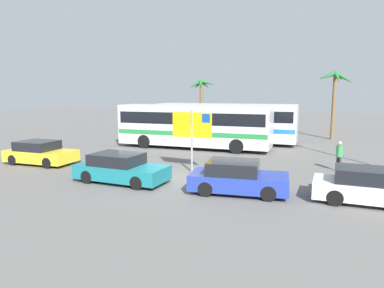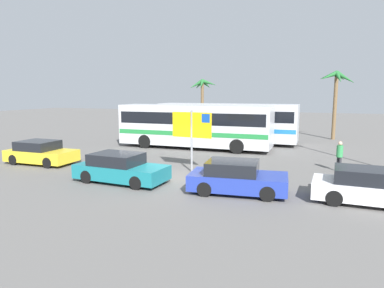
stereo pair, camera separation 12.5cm
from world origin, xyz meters
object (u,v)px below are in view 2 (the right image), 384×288
object	(u,v)px
bus_front_coach	(194,124)
ferry_sign	(193,127)
car_teal	(120,168)
car_yellow	(41,153)
pedestrian_near_sign	(340,154)
car_white	(371,187)
car_blue	(237,178)
bus_rear_coach	(227,121)

from	to	relation	value
bus_front_coach	ferry_sign	world-z (taller)	ferry_sign
car_teal	car_yellow	distance (m)	6.86
car_yellow	pedestrian_near_sign	world-z (taller)	pedestrian_near_sign
bus_front_coach	car_white	xyz separation A→B (m)	(10.49, -9.86, -1.15)
bus_front_coach	car_teal	size ratio (longest dim) A/B	2.58
car_teal	car_blue	bearing A→B (deg)	4.78
bus_front_coach	bus_rear_coach	xyz separation A→B (m)	(1.50, 3.59, 0.00)
bus_rear_coach	car_yellow	size ratio (longest dim) A/B	2.82
bus_rear_coach	pedestrian_near_sign	distance (m)	11.53
ferry_sign	pedestrian_near_sign	bearing A→B (deg)	26.50
bus_front_coach	car_white	size ratio (longest dim) A/B	2.62
bus_rear_coach	car_yellow	bearing A→B (deg)	-123.96
ferry_sign	car_yellow	bearing A→B (deg)	-167.44
bus_rear_coach	car_yellow	xyz separation A→B (m)	(-8.00, -11.87, -1.15)
bus_rear_coach	car_white	world-z (taller)	bus_rear_coach
car_teal	car_white	bearing A→B (deg)	5.70
car_white	car_teal	bearing A→B (deg)	-175.39
ferry_sign	bus_front_coach	bearing A→B (deg)	114.94
car_blue	car_yellow	size ratio (longest dim) A/B	1.03
car_yellow	car_white	xyz separation A→B (m)	(16.99, -1.58, -0.00)
bus_front_coach	car_teal	distance (m)	10.34
bus_rear_coach	car_white	size ratio (longest dim) A/B	2.62
bus_front_coach	pedestrian_near_sign	world-z (taller)	bus_front_coach
car_yellow	car_white	size ratio (longest dim) A/B	0.93
ferry_sign	car_white	bearing A→B (deg)	-12.50
ferry_sign	car_white	world-z (taller)	ferry_sign
car_blue	pedestrian_near_sign	distance (m)	7.01
ferry_sign	car_teal	bearing A→B (deg)	-122.70
ferry_sign	car_teal	world-z (taller)	ferry_sign
bus_front_coach	car_yellow	bearing A→B (deg)	-128.09
bus_front_coach	car_teal	xyz separation A→B (m)	(0.07, -10.28, -1.15)
pedestrian_near_sign	bus_rear_coach	bearing A→B (deg)	99.12
ferry_sign	car_yellow	size ratio (longest dim) A/B	0.81
bus_front_coach	car_blue	world-z (taller)	bus_front_coach
car_teal	pedestrian_near_sign	size ratio (longest dim) A/B	2.74
car_blue	car_white	xyz separation A→B (m)	(4.98, 0.28, -0.00)
bus_front_coach	car_yellow	xyz separation A→B (m)	(-6.49, -8.28, -1.15)
car_blue	car_teal	world-z (taller)	same
car_blue	car_yellow	world-z (taller)	same
bus_rear_coach	car_teal	size ratio (longest dim) A/B	2.58
car_white	pedestrian_near_sign	size ratio (longest dim) A/B	2.69
car_teal	car_yellow	world-z (taller)	same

